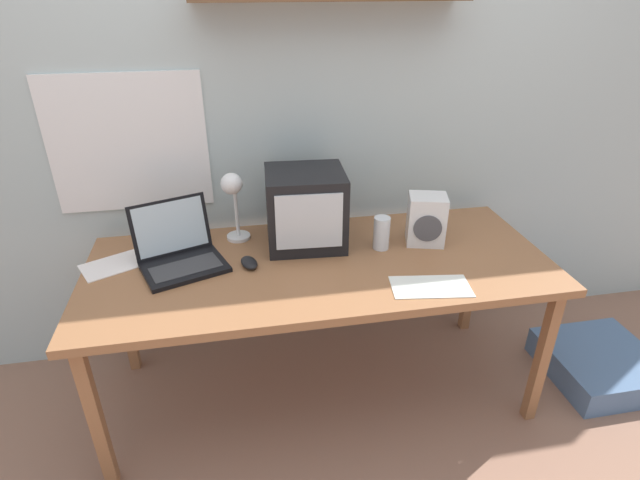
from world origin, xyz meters
name	(u,v)px	position (x,y,z in m)	size (l,w,h in m)	color
ground_plane	(320,389)	(0.00, 0.00, 0.00)	(12.00, 12.00, 0.00)	#966B56
back_wall	(299,85)	(0.00, 0.49, 1.31)	(5.60, 0.24, 2.60)	#B3C4C5
corner_desk	(320,272)	(0.00, 0.00, 0.65)	(1.88, 0.78, 0.70)	#9A643E
crt_monitor	(305,208)	(-0.03, 0.18, 0.86)	(0.34, 0.32, 0.32)	black
laptop	(179,249)	(-0.56, 0.10, 0.76)	(0.39, 0.37, 0.24)	black
desk_lamp	(233,195)	(-0.33, 0.23, 0.93)	(0.11, 0.15, 0.32)	white
juice_glass	(381,234)	(0.28, 0.07, 0.77)	(0.07, 0.07, 0.14)	white
space_heater	(426,220)	(0.48, 0.08, 0.81)	(0.19, 0.17, 0.22)	white
computer_mouse	(249,263)	(-0.29, 0.02, 0.72)	(0.09, 0.12, 0.03)	black
open_notebook	(431,287)	(0.37, -0.26, 0.70)	(0.31, 0.19, 0.00)	white
printed_handout	(115,264)	(-0.82, 0.13, 0.70)	(0.30, 0.26, 0.00)	white
floor_cushion	(600,364)	(1.36, -0.15, 0.07)	(0.48, 0.48, 0.14)	slate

